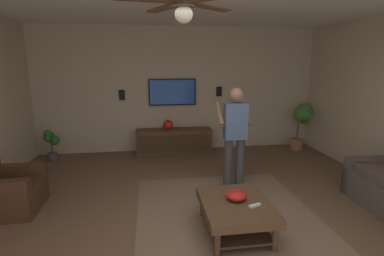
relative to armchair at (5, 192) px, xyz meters
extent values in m
plane|color=brown|center=(-1.10, -2.70, -0.28)|extent=(8.95, 8.95, 0.00)
cube|color=#C6B299|center=(2.68, -2.70, 1.14)|extent=(0.10, 6.62, 2.83)
cube|color=#7A604C|center=(-0.78, -2.99, -0.27)|extent=(3.06, 2.39, 0.01)
cube|color=#564C47|center=(-0.21, -5.43, 0.01)|extent=(0.25, 0.85, 0.58)
cube|color=#472D1E|center=(0.00, -0.04, -0.08)|extent=(0.81, 0.81, 0.40)
cube|color=#472D1E|center=(0.32, -0.04, 0.00)|extent=(0.18, 0.80, 0.56)
cube|color=#513823|center=(-0.98, -2.99, 0.07)|extent=(1.00, 0.80, 0.10)
cylinder|color=#513823|center=(-0.56, -3.31, -0.13)|extent=(0.07, 0.07, 0.30)
cylinder|color=#513823|center=(-0.56, -2.67, -0.13)|extent=(0.07, 0.07, 0.30)
cylinder|color=#513823|center=(-1.40, -3.31, -0.13)|extent=(0.07, 0.07, 0.30)
cylinder|color=#513823|center=(-1.40, -2.67, -0.13)|extent=(0.07, 0.07, 0.30)
cube|color=#452F1E|center=(-0.98, -2.99, -0.18)|extent=(0.88, 0.68, 0.03)
cube|color=#513823|center=(2.35, -2.54, 0.00)|extent=(0.44, 1.70, 0.55)
cube|color=#412C1C|center=(2.12, -2.54, 0.00)|extent=(0.01, 1.56, 0.39)
cube|color=black|center=(2.59, -2.54, 1.10)|extent=(0.05, 1.08, 0.61)
cube|color=blue|center=(2.56, -2.54, 1.10)|extent=(0.01, 1.02, 0.55)
cylinder|color=#3F3F3F|center=(0.34, -3.46, 0.13)|extent=(0.14, 0.14, 0.82)
cylinder|color=#3F3F3F|center=(0.35, -3.26, 0.13)|extent=(0.14, 0.14, 0.82)
cube|color=slate|center=(0.35, -3.36, 0.83)|extent=(0.23, 0.37, 0.58)
sphere|color=#997056|center=(0.35, -3.36, 1.25)|extent=(0.22, 0.22, 0.22)
cylinder|color=#997056|center=(0.52, -3.59, 0.92)|extent=(0.48, 0.11, 0.37)
cylinder|color=#997056|center=(0.53, -3.15, 0.92)|extent=(0.48, 0.11, 0.37)
cube|color=white|center=(0.72, -3.38, 0.82)|extent=(0.04, 0.05, 0.16)
cylinder|color=#9E6B4C|center=(2.18, -5.46, -0.15)|extent=(0.30, 0.30, 0.25)
cylinder|color=brown|center=(2.18, -5.46, 0.18)|extent=(0.04, 0.04, 0.42)
sphere|color=#3D7F38|center=(2.21, -5.61, 0.65)|extent=(0.35, 0.35, 0.35)
sphere|color=#3D7F38|center=(2.08, -5.57, 0.57)|extent=(0.26, 0.26, 0.26)
sphere|color=#3D7F38|center=(2.20, -5.61, 0.47)|extent=(0.25, 0.25, 0.25)
sphere|color=#3D7F38|center=(2.17, -5.51, 0.57)|extent=(0.32, 0.32, 0.32)
cylinder|color=#4C4C51|center=(2.18, 0.06, -0.20)|extent=(0.19, 0.19, 0.16)
cylinder|color=brown|center=(2.18, 0.06, 0.02)|extent=(0.03, 0.03, 0.27)
sphere|color=#2D6B28|center=(2.21, 0.00, 0.15)|extent=(0.21, 0.21, 0.21)
sphere|color=#2D6B28|center=(2.23, 0.11, 0.23)|extent=(0.23, 0.23, 0.23)
sphere|color=#2D6B28|center=(2.10, 0.09, 0.23)|extent=(0.14, 0.14, 0.14)
sphere|color=#2D6B28|center=(2.13, 0.09, 0.32)|extent=(0.16, 0.16, 0.16)
ellipsoid|color=red|center=(-0.92, -3.01, 0.18)|extent=(0.25, 0.25, 0.11)
cube|color=white|center=(-1.12, -3.18, 0.13)|extent=(0.09, 0.16, 0.02)
sphere|color=red|center=(2.35, -2.42, 0.38)|extent=(0.22, 0.22, 0.22)
cube|color=black|center=(2.60, -3.64, 1.09)|extent=(0.06, 0.12, 0.22)
cube|color=black|center=(2.60, -1.40, 1.05)|extent=(0.06, 0.12, 0.22)
cylinder|color=#4C3828|center=(-1.34, -2.34, 2.25)|extent=(0.20, 0.20, 0.08)
sphere|color=silver|center=(-1.34, -2.34, 2.15)|extent=(0.16, 0.16, 0.16)
cube|color=brown|center=(-1.06, -2.19, 2.25)|extent=(0.55, 0.37, 0.02)
cube|color=brown|center=(-1.38, -2.02, 2.25)|extent=(0.20, 0.57, 0.02)
cube|color=brown|center=(-1.15, -2.60, 2.25)|extent=(0.43, 0.52, 0.02)
camera|label=1|loc=(-4.03, -2.01, 1.73)|focal=26.98mm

